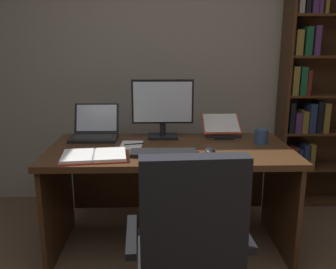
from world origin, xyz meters
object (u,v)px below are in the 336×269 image
Objects in this scene: desk at (170,172)px; office_chair at (189,260)px; monitor at (163,109)px; pen at (134,144)px; reading_stand_with_book at (221,126)px; coffee_mug at (261,136)px; computer_mouse at (210,151)px; open_binder at (94,156)px; bookshelf at (322,96)px; laptop at (95,131)px; keyboard at (163,153)px; notepad at (131,145)px.

office_chair is (0.07, -0.88, -0.14)m from desk.
monitor reaches higher than pen.
monitor is at bearing 92.90° from office_chair.
reading_stand_with_book is 0.34m from coffee_mug.
pen is at bearing 157.47° from computer_mouse.
monitor is at bearing 41.48° from open_binder.
bookshelf reaches higher than laptop.
coffee_mug is (0.70, 0.26, 0.04)m from keyboard.
bookshelf is at bearing 19.49° from monitor.
open_binder is at bearing -129.60° from notepad.
office_chair is 9.44× the size of computer_mouse.
keyboard is (0.51, -0.44, -0.04)m from laptop.
bookshelf is at bearing 33.43° from keyboard.
bookshelf is at bearing 26.76° from desk.
monitor reaches higher than open_binder.
office_chair is at bearing -79.64° from keyboard.
reading_stand_with_book is at bearing 3.30° from laptop.
notepad reaches higher than desk.
keyboard is 0.44m from open_binder.
monitor is 3.28× the size of pen.
desk is 0.33m from keyboard.
office_chair is 1.31m from laptop.
pen is (-0.20, -0.23, -0.21)m from monitor.
notepad is (-0.27, -0.04, 0.21)m from desk.
monitor is 0.54m from laptop.
desk is at bearing 24.85° from open_binder.
coffee_mug is at bearing 32.85° from computer_mouse.
office_chair reaches higher than keyboard.
office_chair reaches higher than reading_stand_with_book.
pen is (-0.20, 0.21, 0.00)m from keyboard.
office_chair reaches higher than desk.
office_chair reaches higher than open_binder.
desk is 15.99× the size of coffee_mug.
coffee_mug is (1.21, -0.19, -0.00)m from laptop.
laptop is at bearing -176.70° from reading_stand_with_book.
bookshelf is 2.13m from office_chair.
keyboard reaches higher than desk.
office_chair is 0.97m from notepad.
bookshelf is 2.11m from open_binder.
pen is 1.35× the size of coffee_mug.
keyboard is at bearing 97.04° from office_chair.
notepad is (-0.34, 0.85, 0.35)m from office_chair.
keyboard is at bearing -0.14° from open_binder.
keyboard is 0.68m from reading_stand_with_book.
keyboard is (-0.12, 0.64, 0.35)m from office_chair.
computer_mouse is at bearing 0.00° from keyboard.
open_binder is (-0.73, -0.05, -0.01)m from computer_mouse.
reading_stand_with_book is 2.07× the size of pen.
computer_mouse is at bearing -21.74° from notepad.
reading_stand_with_book is (0.41, 0.25, 0.28)m from desk.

